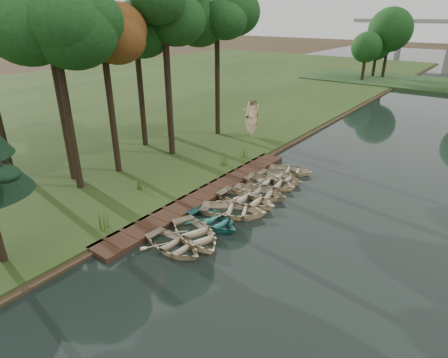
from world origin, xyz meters
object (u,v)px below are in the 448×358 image
Objects in this scene: rowboat_1 at (196,233)px; rowboat_0 at (174,243)px; boardwalk at (207,194)px; rowboat_2 at (213,219)px; stored_rowboat at (252,133)px.

rowboat_0 is at bearing -169.78° from rowboat_1.
rowboat_1 is (2.65, -4.11, 0.28)m from boardwalk.
rowboat_2 is at bearing 3.40° from rowboat_0.
rowboat_1 is (0.28, 1.27, 0.04)m from rowboat_0.
rowboat_1 reaches higher than rowboat_0.
rowboat_1 is at bearing -7.61° from rowboat_0.
stored_rowboat is (-6.63, 15.22, 0.20)m from rowboat_1.
boardwalk is at bearing -156.41° from stored_rowboat.
boardwalk is at bearing 55.53° from rowboat_1.
rowboat_2 is 15.04m from stored_rowboat.
rowboat_0 is 2.90m from rowboat_2.
rowboat_2 is at bearing -45.42° from boardwalk.
rowboat_1 reaches higher than boardwalk.
rowboat_1 is 1.13× the size of rowboat_2.
rowboat_1 is 16.60m from stored_rowboat.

